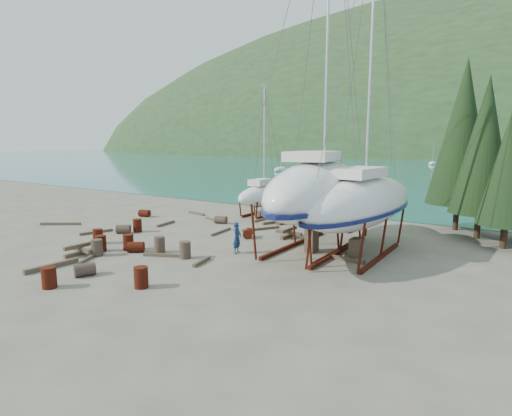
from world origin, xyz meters
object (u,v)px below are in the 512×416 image
Objects in this scene: large_sailboat_far at (361,201)px; small_sailboat_shore at (262,195)px; large_sailboat_near at (318,188)px; worker at (237,238)px.

large_sailboat_far is 1.68× the size of small_sailboat_shore.
large_sailboat_near is 5.22m from worker.
large_sailboat_near reaches higher than large_sailboat_far.
worker is (-3.23, -3.18, -2.59)m from large_sailboat_near.
large_sailboat_far is at bearing -9.27° from large_sailboat_near.
small_sailboat_shore is at bearing 150.16° from large_sailboat_far.
worker is at bearing -66.66° from small_sailboat_shore.
large_sailboat_near reaches higher than small_sailboat_shore.
small_sailboat_shore is (-10.97, 7.32, -1.16)m from large_sailboat_far.
large_sailboat_near is 2.49m from large_sailboat_far.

